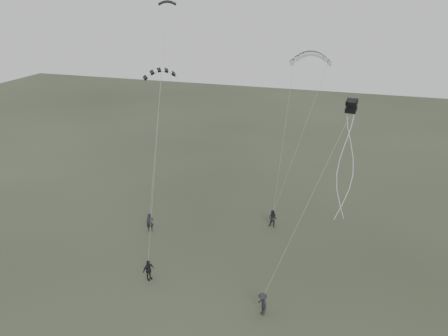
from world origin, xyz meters
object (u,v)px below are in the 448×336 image
(flyer_far, at_px, (262,304))
(kite_pale_large, at_px, (311,54))
(kite_dark_small, at_px, (167,2))
(kite_box, at_px, (351,106))
(flyer_right, at_px, (273,219))
(flyer_center, at_px, (148,270))
(kite_striped, at_px, (161,70))
(flyer_left, at_px, (150,222))

(flyer_far, distance_m, kite_pale_large, 20.54)
(flyer_far, bearing_deg, kite_dark_small, -174.26)
(kite_dark_small, relative_size, kite_box, 2.16)
(flyer_right, xyz_separation_m, kite_dark_small, (-10.53, 2.10, 18.57))
(flyer_center, relative_size, kite_box, 2.32)
(kite_dark_small, xyz_separation_m, kite_pale_large, (12.64, 0.58, -4.00))
(kite_striped, bearing_deg, kite_box, -44.30)
(flyer_right, height_order, flyer_center, flyer_right)
(flyer_left, xyz_separation_m, flyer_far, (12.16, -7.80, -0.02))
(flyer_far, distance_m, kite_dark_small, 26.20)
(flyer_left, height_order, flyer_center, flyer_left)
(flyer_far, height_order, kite_pale_large, kite_pale_large)
(flyer_left, distance_m, flyer_center, 7.30)
(kite_pale_large, xyz_separation_m, kite_striped, (-10.59, -6.88, -0.75))
(kite_dark_small, distance_m, kite_striped, 8.15)
(flyer_center, bearing_deg, flyer_right, -7.35)
(flyer_right, bearing_deg, kite_striped, -141.42)
(kite_pale_large, distance_m, kite_striped, 12.65)
(kite_pale_large, height_order, kite_box, kite_pale_large)
(kite_dark_small, distance_m, kite_pale_large, 13.27)
(kite_striped, xyz_separation_m, kite_box, (14.40, -3.46, -0.92))
(flyer_far, height_order, kite_box, kite_box)
(flyer_left, xyz_separation_m, kite_striped, (2.00, -0.21, 13.81))
(kite_striped, bearing_deg, kite_pale_large, 2.19)
(flyer_right, height_order, flyer_far, flyer_right)
(kite_dark_small, bearing_deg, flyer_far, -72.06)
(flyer_center, height_order, kite_striped, kite_striped)
(flyer_center, height_order, kite_pale_large, kite_pale_large)
(flyer_left, bearing_deg, flyer_far, -60.52)
(kite_dark_small, xyz_separation_m, kite_box, (16.44, -9.75, -5.66))
(flyer_left, bearing_deg, kite_pale_large, 0.05)
(kite_pale_large, relative_size, kite_striped, 1.29)
(flyer_center, xyz_separation_m, flyer_far, (9.04, -1.20, 0.01))
(kite_dark_small, bearing_deg, flyer_right, -34.63)
(flyer_center, distance_m, kite_dark_small, 22.72)
(flyer_left, bearing_deg, kite_striped, -33.79)
(kite_box, bearing_deg, flyer_right, 137.19)
(kite_pale_large, bearing_deg, flyer_right, -139.04)
(kite_pale_large, bearing_deg, flyer_left, -163.01)
(kite_dark_small, bearing_deg, kite_box, -54.05)
(kite_dark_small, bearing_deg, kite_striped, -95.38)
(flyer_left, bearing_deg, kite_box, -40.45)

